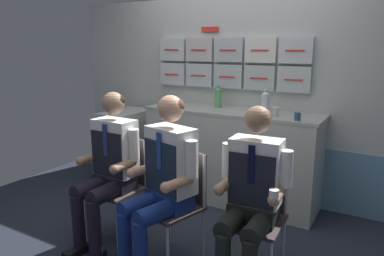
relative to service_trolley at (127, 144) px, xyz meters
name	(u,v)px	position (x,y,z in m)	size (l,w,h in m)	color
ground	(165,245)	(1.20, -0.95, -0.49)	(4.80, 4.80, 0.04)	#222632
galley_bulkhead	(234,98)	(1.20, 0.42, 0.60)	(4.20, 0.14, 2.15)	#B6BAB5
galley_counter	(231,156)	(1.31, 0.14, 0.02)	(1.84, 0.53, 0.98)	#ADB2AC
service_trolley	(127,144)	(0.00, 0.00, 0.00)	(0.40, 0.65, 0.88)	black
folding_chair_left	(123,177)	(0.80, -1.00, 0.06)	(0.42, 0.42, 0.86)	#A8AAAF
crew_member_left	(109,163)	(0.80, -1.16, 0.23)	(0.49, 0.61, 1.27)	black
folding_chair_right	(179,194)	(1.42, -1.07, 0.06)	(0.49, 0.49, 0.86)	#A8AAAF
crew_member_right	(163,176)	(1.38, -1.22, 0.25)	(0.53, 0.68, 1.29)	black
folding_chair_by_counter	(257,205)	(2.00, -0.95, 0.06)	(0.42, 0.42, 0.86)	#A8AAAF
crew_member_by_counter	(251,192)	(2.01, -1.12, 0.22)	(0.48, 0.60, 1.25)	black
water_bottle_blue_cap	(265,104)	(1.71, -0.02, 0.63)	(0.08, 0.08, 0.26)	silver
water_bottle_tall	(218,97)	(1.10, 0.23, 0.62)	(0.07, 0.07, 0.24)	#4F995A
paper_cup_blue	(297,116)	(2.02, -0.05, 0.55)	(0.06, 0.06, 0.07)	navy
espresso_cup_small	(275,111)	(1.78, 0.06, 0.55)	(0.08, 0.08, 0.08)	beige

